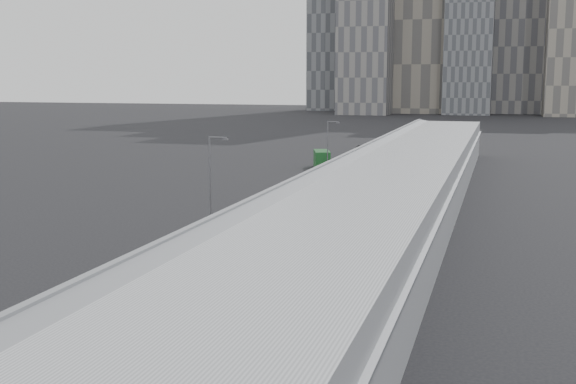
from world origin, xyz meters
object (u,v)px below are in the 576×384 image
at_px(bus_5, 331,184).
at_px(street_lamp_far, 329,142).
at_px(bus_7, 365,163).
at_px(bus_8, 379,154).
at_px(bus_4, 305,202).
at_px(bus_6, 351,173).
at_px(bus_3, 271,224).
at_px(bus_10, 402,141).
at_px(street_lamp_near, 212,178).
at_px(bus_9, 392,146).
at_px(bus_1, 96,333).
at_px(shipping_container, 322,159).
at_px(bus_2, 200,270).
at_px(suv, 362,149).

bearing_deg(bus_5, street_lamp_far, 101.75).
xyz_separation_m(bus_7, bus_8, (-0.22, 15.60, 0.10)).
bearing_deg(bus_8, bus_4, -85.75).
distance_m(bus_5, street_lamp_far, 25.43).
bearing_deg(bus_4, bus_6, 87.52).
xyz_separation_m(bus_3, bus_10, (-0.49, 96.71, 0.03)).
relative_size(bus_4, street_lamp_near, 1.43).
bearing_deg(bus_8, bus_3, -85.98).
distance_m(bus_8, bus_9, 14.43).
bearing_deg(bus_1, shipping_container, 90.50).
bearing_deg(shipping_container, bus_2, -101.00).
bearing_deg(bus_8, street_lamp_far, -106.02).
height_order(bus_3, shipping_container, bus_3).
xyz_separation_m(bus_10, suv, (-6.67, -13.23, -0.80)).
xyz_separation_m(bus_2, street_lamp_far, (-6.82, 69.06, 3.37)).
xyz_separation_m(bus_2, suv, (-7.31, 100.79, -0.71)).
bearing_deg(bus_7, bus_3, -85.93).
xyz_separation_m(street_lamp_far, suv, (-0.49, 31.73, -4.08)).
xyz_separation_m(bus_7, street_lamp_far, (-5.93, -0.77, 3.40)).
bearing_deg(bus_1, street_lamp_far, 89.24).
bearing_deg(bus_7, street_lamp_far, -169.32).
height_order(bus_3, bus_5, bus_5).
relative_size(bus_3, bus_6, 0.95).
xyz_separation_m(bus_10, street_lamp_near, (-6.04, -95.59, 3.96)).
bearing_deg(bus_1, suv, 88.22).
height_order(bus_2, bus_7, bus_2).
height_order(bus_3, street_lamp_far, street_lamp_far).
height_order(bus_1, bus_9, bus_9).
xyz_separation_m(bus_1, bus_3, (0.05, 31.14, 0.07)).
bearing_deg(street_lamp_far, bus_4, -80.35).
xyz_separation_m(bus_5, suv, (-6.63, 56.19, -0.78)).
bearing_deg(shipping_container, bus_10, 59.96).
bearing_deg(bus_9, shipping_container, -105.63).
relative_size(bus_1, bus_6, 0.92).
distance_m(bus_2, bus_6, 56.17).
bearing_deg(bus_5, bus_3, -91.21).
relative_size(bus_7, street_lamp_near, 1.25).
distance_m(bus_7, bus_8, 15.60).
height_order(bus_10, suv, bus_10).
xyz_separation_m(bus_9, street_lamp_near, (-5.93, -81.42, 3.94)).
relative_size(bus_8, street_lamp_far, 1.53).
xyz_separation_m(bus_5, street_lamp_far, (-6.14, 24.46, 3.31)).
bearing_deg(bus_3, bus_9, 93.89).
relative_size(bus_7, suv, 2.11).
xyz_separation_m(bus_2, bus_9, (-0.75, 99.84, 0.11)).
bearing_deg(bus_7, bus_8, 94.07).
distance_m(bus_3, bus_6, 38.87).
relative_size(bus_3, bus_4, 0.92).
distance_m(bus_1, shipping_container, 88.11).
relative_size(bus_2, shipping_container, 1.97).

